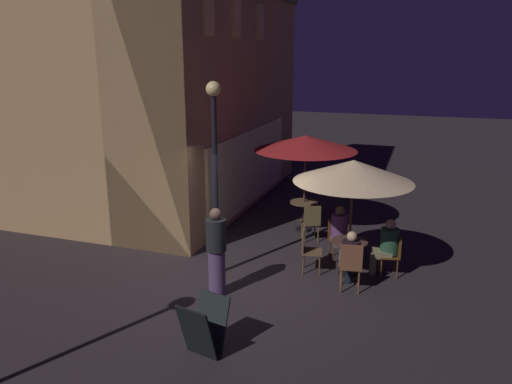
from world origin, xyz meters
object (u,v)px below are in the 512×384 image
(cafe_table_1, at_px, (304,210))
(patron_seated_2, at_px, (340,231))
(patron_seated_1, at_px, (387,244))
(cafe_chair_0, at_px, (351,263))
(cafe_chair_4, at_px, (311,220))
(patron_standing_3, at_px, (216,252))
(street_lamp_near_corner, at_px, (215,150))
(patio_umbrella_1, at_px, (306,143))
(cafe_chair_1, at_px, (393,251))
(cafe_chair_3, at_px, (307,247))
(menu_sandwich_board, at_px, (204,327))
(cafe_table_0, at_px, (349,250))
(cafe_chair_2, at_px, (338,235))
(patio_umbrella_0, at_px, (353,171))
(patron_seated_0, at_px, (351,256))

(cafe_table_1, height_order, patron_seated_2, patron_seated_2)
(patron_seated_1, bearing_deg, cafe_chair_0, 45.50)
(cafe_chair_0, distance_m, cafe_chair_4, 2.68)
(cafe_chair_4, xyz_separation_m, patron_standing_3, (-3.25, 1.06, 0.31))
(street_lamp_near_corner, relative_size, patron_standing_3, 2.29)
(patio_umbrella_1, height_order, patron_seated_2, patio_umbrella_1)
(street_lamp_near_corner, distance_m, cafe_chair_1, 4.11)
(cafe_table_1, xyz_separation_m, patio_umbrella_1, (0.00, 0.00, 1.71))
(street_lamp_near_corner, xyz_separation_m, cafe_chair_3, (0.69, -1.72, -2.03))
(menu_sandwich_board, height_order, patron_seated_1, patron_seated_1)
(patron_seated_2, bearing_deg, patron_seated_1, 41.50)
(cafe_chair_3, bearing_deg, cafe_chair_4, 89.58)
(cafe_table_1, distance_m, patron_standing_3, 4.01)
(cafe_table_0, xyz_separation_m, patio_umbrella_1, (2.25, 1.49, 1.73))
(cafe_table_1, bearing_deg, patron_seated_1, -133.18)
(menu_sandwich_board, distance_m, cafe_chair_1, 4.48)
(cafe_chair_3, xyz_separation_m, cafe_chair_4, (1.72, 0.31, -0.01))
(cafe_table_0, xyz_separation_m, patron_seated_2, (0.59, 0.29, 0.18))
(menu_sandwich_board, xyz_separation_m, patron_seated_2, (4.12, -1.32, 0.26))
(cafe_table_0, bearing_deg, cafe_table_1, 33.43)
(street_lamp_near_corner, height_order, patron_standing_3, street_lamp_near_corner)
(cafe_chair_4, bearing_deg, cafe_chair_3, 163.20)
(cafe_chair_2, bearing_deg, cafe_chair_0, -7.81)
(patron_seated_1, height_order, patron_seated_2, patron_seated_2)
(patio_umbrella_0, relative_size, patron_seated_2, 1.93)
(cafe_chair_0, relative_size, patron_seated_1, 0.82)
(cafe_table_0, distance_m, patron_standing_3, 2.79)
(street_lamp_near_corner, height_order, cafe_chair_1, street_lamp_near_corner)
(cafe_table_0, height_order, patio_umbrella_0, patio_umbrella_0)
(cafe_chair_2, relative_size, cafe_chair_4, 1.00)
(menu_sandwich_board, bearing_deg, patio_umbrella_0, -12.40)
(cafe_chair_2, height_order, patron_standing_3, patron_standing_3)
(patio_umbrella_0, bearing_deg, patron_seated_2, 26.29)
(street_lamp_near_corner, distance_m, menu_sandwich_board, 3.55)
(cafe_chair_2, distance_m, patron_seated_1, 1.21)
(patio_umbrella_1, xyz_separation_m, patron_standing_3, (-3.94, 0.71, -1.41))
(cafe_table_0, xyz_separation_m, cafe_chair_1, (0.21, -0.86, 0.00))
(menu_sandwich_board, bearing_deg, patron_standing_3, 29.74)
(menu_sandwich_board, xyz_separation_m, cafe_chair_0, (2.74, -1.76, 0.15))
(cafe_chair_4, distance_m, patron_seated_1, 2.32)
(cafe_chair_1, xyz_separation_m, patron_seated_1, (-0.03, 0.13, 0.16))
(patron_seated_0, bearing_deg, patio_umbrella_0, 0.00)
(menu_sandwich_board, height_order, cafe_table_1, menu_sandwich_board)
(cafe_chair_3, height_order, cafe_chair_4, cafe_chair_3)
(patio_umbrella_0, relative_size, cafe_chair_3, 2.58)
(cafe_chair_4, bearing_deg, cafe_table_1, 0.00)
(cafe_table_1, bearing_deg, patron_seated_0, -150.93)
(cafe_table_1, relative_size, cafe_chair_2, 0.84)
(cafe_chair_3, xyz_separation_m, patron_seated_1, (0.33, -1.55, 0.14))
(patio_umbrella_0, bearing_deg, patio_umbrella_1, 33.43)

